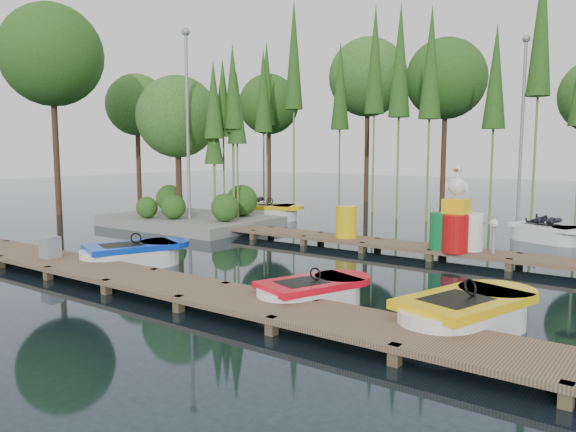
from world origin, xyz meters
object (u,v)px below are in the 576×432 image
Objects in this scene: boat_red at (312,295)px; utility_cabinet at (50,247)px; boat_blue at (133,256)px; boat_yellow_far at (267,212)px; yellow_barrel at (346,222)px; island at (188,143)px; drum_cluster at (456,226)px.

boat_red is 7.09m from utility_cabinet.
utility_cabinet is (-1.32, -1.44, 0.29)m from boat_blue.
yellow_barrel is (6.06, -3.82, 0.46)m from boat_yellow_far.
island is 8.83m from utility_cabinet.
island is at bearing 173.99° from yellow_barrel.
drum_cluster is at bearing -24.36° from boat_yellow_far.
boat_blue is 1.34× the size of drum_cluster.
island reaches higher than boat_yellow_far.
yellow_barrel is (7.50, -0.79, -2.41)m from island.
boat_yellow_far reaches higher than utility_cabinet.
island is 11.17m from drum_cluster.
boat_red is at bearing 18.58° from boat_blue.
island reaches higher than boat_red.
island reaches higher than yellow_barrel.
yellow_barrel is at bearing 177.31° from drum_cluster.
drum_cluster reaches higher than boat_yellow_far.
island is 12.57m from boat_red.
boat_blue is at bearing 47.61° from utility_cabinet.
yellow_barrel is at bearing -6.01° from island.
drum_cluster reaches higher than boat_red.
island reaches higher than boat_blue.
boat_yellow_far is at bearing 157.20° from drum_cluster.
drum_cluster reaches higher than boat_blue.
utility_cabinet is 8.21m from yellow_barrel.
boat_yellow_far is 6.22× the size of utility_cabinet.
boat_red is at bearing -49.50° from boat_yellow_far.
island is 8.33m from boat_blue.
boat_blue is 9.87m from boat_yellow_far.
utility_cabinet is (3.22, -7.79, -2.62)m from island.
island is 3.00× the size of drum_cluster.
boat_yellow_far reaches higher than yellow_barrel.
boat_yellow_far is at bearing 99.32° from utility_cabinet.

